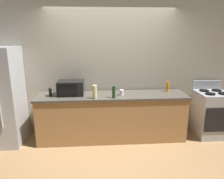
% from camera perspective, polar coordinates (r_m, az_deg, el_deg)
% --- Properties ---
extents(ground_plane, '(8.00, 8.00, 0.00)m').
position_cam_1_polar(ground_plane, '(3.98, 0.43, -15.59)').
color(ground_plane, '#A87F51').
extents(back_wall, '(6.40, 0.10, 2.70)m').
position_cam_1_polar(back_wall, '(4.29, -0.40, 5.93)').
color(back_wall, '#B2A893').
rests_on(back_wall, ground_plane).
extents(counter_run, '(2.84, 0.64, 0.90)m').
position_cam_1_polar(counter_run, '(4.14, 0.00, -7.36)').
color(counter_run, '#B27F4C').
rests_on(counter_run, ground_plane).
extents(refrigerator, '(0.72, 0.73, 1.80)m').
position_cam_1_polar(refrigerator, '(4.35, -28.01, -1.77)').
color(refrigerator, '#B7BABF').
rests_on(refrigerator, ground_plane).
extents(stove_range, '(0.60, 0.61, 1.08)m').
position_cam_1_polar(stove_range, '(4.71, 25.20, -5.90)').
color(stove_range, '#B7BABF').
rests_on(stove_range, ground_plane).
extents(microwave, '(0.48, 0.35, 0.27)m').
position_cam_1_polar(microwave, '(4.02, -11.12, 0.45)').
color(microwave, black).
rests_on(microwave, counter_run).
extents(cordless_phone, '(0.08, 0.12, 0.15)m').
position_cam_1_polar(cordless_phone, '(4.03, -16.39, -0.74)').
color(cordless_phone, black).
rests_on(cordless_phone, counter_run).
extents(bottle_hand_soap, '(0.08, 0.08, 0.24)m').
position_cam_1_polar(bottle_hand_soap, '(3.73, -4.69, -0.66)').
color(bottle_hand_soap, beige).
rests_on(bottle_hand_soap, counter_run).
extents(bottle_wine, '(0.06, 0.06, 0.22)m').
position_cam_1_polar(bottle_wine, '(3.76, 0.49, -0.68)').
color(bottle_wine, '#1E3F19').
rests_on(bottle_wine, counter_run).
extents(bottle_dish_soap, '(0.06, 0.06, 0.20)m').
position_cam_1_polar(bottle_dish_soap, '(4.34, 14.84, 0.80)').
color(bottle_dish_soap, orange).
rests_on(bottle_dish_soap, counter_run).
extents(mug_white, '(0.08, 0.08, 0.10)m').
position_cam_1_polar(mug_white, '(3.94, 2.61, -0.81)').
color(mug_white, white).
rests_on(mug_white, counter_run).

